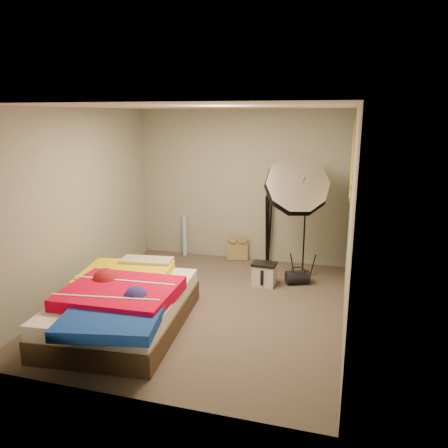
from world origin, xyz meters
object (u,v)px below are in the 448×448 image
(wrapping_roll, at_px, (185,236))
(photo_umbrella, at_px, (296,187))
(camera_case, at_px, (264,275))
(camera_tripod, at_px, (268,221))
(duffel_bag, at_px, (297,277))
(tote_bag, at_px, (237,250))
(bed, at_px, (123,305))

(wrapping_roll, distance_m, photo_umbrella, 2.35)
(wrapping_roll, xyz_separation_m, photo_umbrella, (1.99, -0.69, 1.06))
(camera_case, xyz_separation_m, camera_tripod, (-0.13, 0.99, 0.56))
(camera_case, distance_m, camera_tripod, 1.15)
(camera_case, bearing_deg, wrapping_roll, 151.31)
(wrapping_roll, distance_m, duffel_bag, 2.24)
(duffel_bag, relative_size, photo_umbrella, 0.17)
(tote_bag, height_order, bed, bed)
(duffel_bag, distance_m, photo_umbrella, 1.31)
(tote_bag, bearing_deg, camera_case, -69.12)
(camera_case, height_order, bed, bed)
(camera_case, xyz_separation_m, duffel_bag, (0.46, 0.19, -0.05))
(bed, distance_m, photo_umbrella, 2.88)
(camera_case, xyz_separation_m, photo_umbrella, (0.38, 0.33, 1.25))
(duffel_bag, distance_m, bed, 2.61)
(wrapping_roll, height_order, camera_tripod, camera_tripod)
(wrapping_roll, distance_m, camera_tripod, 1.52)
(wrapping_roll, height_order, duffel_bag, wrapping_roll)
(wrapping_roll, bearing_deg, tote_bag, 0.00)
(bed, bearing_deg, photo_umbrella, 50.06)
(tote_bag, distance_m, bed, 2.81)
(wrapping_roll, xyz_separation_m, camera_case, (1.61, -1.02, -0.19))
(photo_umbrella, distance_m, camera_tripod, 1.08)
(tote_bag, height_order, camera_case, tote_bag)
(camera_case, bearing_deg, photo_umbrella, 45.29)
(tote_bag, xyz_separation_m, bed, (-0.68, -2.73, 0.11))
(tote_bag, height_order, wrapping_roll, wrapping_roll)
(photo_umbrella, bearing_deg, wrapping_roll, 160.80)
(tote_bag, height_order, camera_tripod, camera_tripod)
(camera_case, relative_size, photo_umbrella, 0.16)
(duffel_bag, distance_m, camera_tripod, 1.17)
(tote_bag, height_order, photo_umbrella, photo_umbrella)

